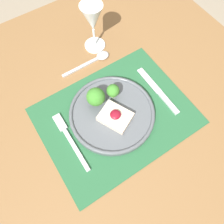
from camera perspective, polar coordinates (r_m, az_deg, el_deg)
name	(u,v)px	position (r m, az deg, el deg)	size (l,w,h in m)	color
ground_plane	(114,166)	(1.39, 0.52, -13.93)	(8.00, 8.00, 0.00)	gray
dining_table	(116,127)	(0.76, 0.92, -4.02)	(1.11, 1.14, 0.75)	brown
placemat	(116,116)	(0.67, 1.04, -0.99)	(0.45, 0.35, 0.00)	#235633
dinner_plate	(111,112)	(0.66, -0.26, 0.11)	(0.26, 0.26, 0.08)	#4C5156
fork	(69,137)	(0.65, -11.23, -6.51)	(0.02, 0.20, 0.01)	#B2B2B7
knife	(160,93)	(0.72, 12.49, 4.78)	(0.02, 0.20, 0.01)	#B2B2B7
spoon	(96,59)	(0.78, -4.25, 13.63)	(0.18, 0.04, 0.01)	#B2B2B7
wine_glass_near	(92,20)	(0.75, -5.13, 22.79)	(0.07, 0.07, 0.17)	white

